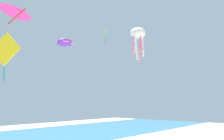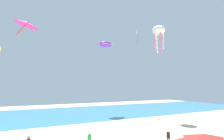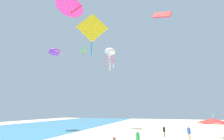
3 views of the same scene
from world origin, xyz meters
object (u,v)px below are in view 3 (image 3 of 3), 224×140
kite_parafoil_red (162,15)px  kite_diamond_lime (83,51)px  canopy_tent (213,121)px  kite_octopus_white (110,53)px  kite_delta_magenta (70,5)px  person_beachcomber (138,137)px  kite_diamond_yellow (92,29)px  banner_flag (214,121)px  kite_turtle_purple (55,52)px  person_near_umbrella (189,132)px  person_watching_sky (164,130)px

kite_parafoil_red → kite_diamond_lime: bearing=-176.7°
canopy_tent → kite_octopus_white: size_ratio=0.58×
kite_diamond_lime → kite_delta_magenta: bearing=-25.2°
person_beachcomber → kite_delta_magenta: size_ratio=0.48×
kite_diamond_yellow → kite_octopus_white: bearing=-101.1°
canopy_tent → banner_flag: size_ratio=0.99×
canopy_tent → kite_delta_magenta: (-12.57, 14.26, 11.78)m
kite_delta_magenta → kite_turtle_purple: (17.93, 15.57, 3.03)m
kite_octopus_white → kite_turtle_purple: size_ratio=1.42×
kite_delta_magenta → kite_parafoil_red: bearing=-97.4°
kite_diamond_lime → kite_octopus_white: bearing=39.8°
person_near_umbrella → kite_diamond_yellow: size_ratio=0.55×
kite_delta_magenta → kite_turtle_purple: bearing=-27.5°
canopy_tent → person_beachcomber: 10.89m
person_beachcomber → kite_diamond_yellow: kite_diamond_yellow is taller
kite_turtle_purple → person_watching_sky: bearing=-118.4°
person_beachcomber → banner_flag: bearing=-148.4°
person_near_umbrella → kite_diamond_lime: kite_diamond_lime is taller
banner_flag → kite_parafoil_red: 21.24m
canopy_tent → kite_parafoil_red: kite_parafoil_red is taller
banner_flag → person_watching_sky: 10.32m
canopy_tent → kite_delta_magenta: 22.36m
kite_delta_magenta → banner_flag: bearing=-106.4°
kite_diamond_lime → canopy_tent: bearing=14.0°
person_beachcomber → kite_delta_magenta: bearing=28.0°
person_watching_sky → kite_turtle_purple: kite_turtle_purple is taller
kite_delta_magenta → kite_diamond_yellow: bearing=167.9°
kite_turtle_purple → kite_diamond_lime: (7.18, -3.79, 2.34)m
kite_octopus_white → person_watching_sky: bearing=156.1°
person_near_umbrella → kite_diamond_yellow: 19.32m
canopy_tent → kite_diamond_yellow: size_ratio=1.03×
person_near_umbrella → kite_diamond_yellow: (-15.52, 7.56, 8.67)m
person_watching_sky → kite_diamond_yellow: (-17.39, 4.31, 8.80)m
banner_flag → kite_octopus_white: kite_octopus_white is taller
person_beachcomber → kite_octopus_white: bearing=-84.7°
kite_parafoil_red → kite_diamond_lime: (8.53, 20.98, -1.90)m
person_watching_sky → kite_turtle_purple: bearing=77.5°
canopy_tent → kite_diamond_yellow: kite_diamond_yellow is taller
kite_octopus_white → kite_turtle_purple: 13.59m
person_near_umbrella → kite_turtle_purple: (4.94, 26.91, 16.30)m
person_beachcomber → person_watching_sky: bearing=-128.9°
banner_flag → kite_diamond_lime: bearing=81.5°
canopy_tent → kite_parafoil_red: 20.12m
kite_octopus_white → person_near_umbrella: bearing=158.0°
canopy_tent → person_watching_sky: (2.30, 6.17, -1.61)m
person_watching_sky → kite_diamond_lime: size_ratio=0.50×
person_beachcomber → kite_diamond_yellow: (-8.89, 1.65, 8.72)m
person_near_umbrella → kite_delta_magenta: kite_delta_magenta is taller
kite_parafoil_red → kite_delta_magenta: bearing=-93.5°
person_near_umbrella → kite_parafoil_red: 20.96m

